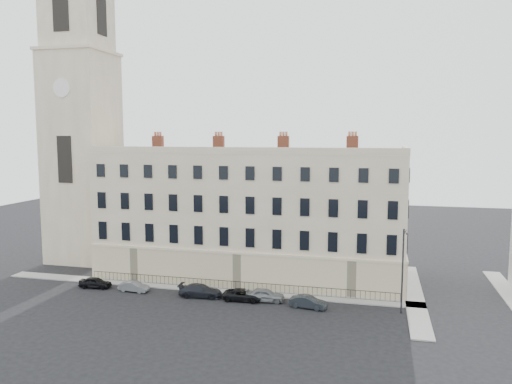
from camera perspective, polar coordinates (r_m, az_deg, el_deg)
ground at (r=49.92m, az=2.71°, el=-13.52°), size 160.00×160.00×0.00m
terrace at (r=60.65m, az=-0.60°, el=-2.58°), size 36.22×12.22×17.00m
church_tower at (r=71.58m, az=-19.32°, el=7.42°), size 8.00×8.13×44.00m
pavement_terrace at (r=57.05m, az=-6.37°, el=-10.89°), size 48.00×2.00×0.12m
pavement_east_return at (r=56.79m, az=17.59°, el=-11.24°), size 2.00×24.00×0.12m
pavement_adjacent at (r=60.22m, az=27.17°, el=-10.65°), size 2.00×20.00×0.12m
railings at (r=56.06m, az=-2.33°, el=-10.64°), size 35.00×0.04×0.96m
car_a at (r=59.73m, az=-17.89°, el=-9.81°), size 3.70×1.70×1.23m
car_b at (r=57.30m, az=-13.77°, el=-10.44°), size 3.47×1.41×1.12m
car_c at (r=54.24m, az=-6.36°, el=-11.14°), size 4.75×2.19×1.34m
car_d at (r=52.85m, az=-1.45°, el=-11.68°), size 4.30×2.10×1.18m
car_e at (r=52.53m, az=1.05°, el=-11.69°), size 4.13×1.98×1.36m
car_f at (r=50.94m, az=5.96°, el=-12.40°), size 3.87×1.87×1.22m
streetlamp at (r=50.07m, az=16.44°, el=-8.24°), size 0.44×1.78×8.25m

